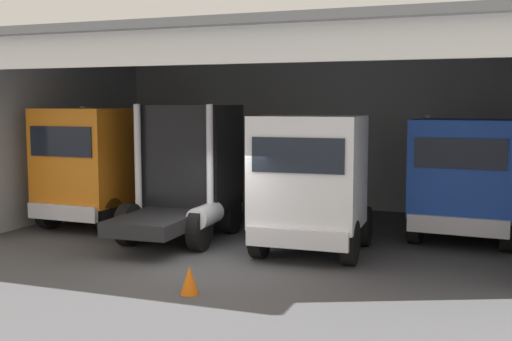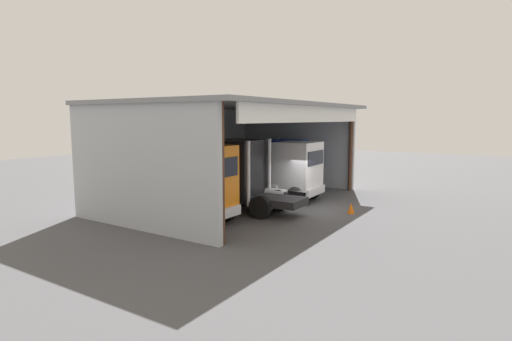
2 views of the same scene
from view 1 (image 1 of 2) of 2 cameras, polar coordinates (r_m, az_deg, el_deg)
The scene contains 9 objects.
ground_plane at distance 14.55m, azimuth -4.22°, elevation -8.53°, with size 80.00×80.00×0.00m, color #4C4C4F.
workshop_shed at distance 18.97m, azimuth 2.30°, elevation 6.49°, with size 14.90×9.49×5.53m.
truck_orange_center_bay at distance 19.26m, azimuth -14.58°, elevation 0.42°, with size 2.62×5.25×3.60m.
truck_black_left_bay at distance 17.32m, azimuth -6.18°, elevation 0.12°, with size 2.59×4.77×3.67m.
truck_white_right_bay at distance 15.13m, azimuth 4.96°, elevation -1.12°, with size 2.72×4.27×3.39m.
truck_blue_center_left_bay at distance 17.37m, azimuth 18.45°, elevation -0.59°, with size 2.79×4.50×3.37m.
oil_drum at distance 21.19m, azimuth 4.04°, elevation -2.62°, with size 0.58×0.58×0.93m, color gold.
tool_cart at distance 23.38m, azimuth -8.81°, elevation -1.77°, with size 0.90×0.60×1.00m, color black.
traffic_cone at distance 12.31m, azimuth -6.10°, elevation -9.92°, with size 0.36×0.36×0.56m, color orange.
Camera 1 is at (5.86, -12.80, 3.67)m, focal length 43.80 mm.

